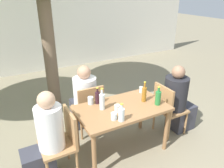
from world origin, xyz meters
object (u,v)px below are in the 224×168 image
patio_chair_1 (167,107)px  person_seated_0 (45,142)px  drinking_glass_1 (91,100)px  drinking_glass_3 (141,90)px  patio_chair_0 (63,139)px  wine_bottle_0 (98,97)px  patio_chair_2 (89,107)px  amber_bottle_2 (144,94)px  green_bottle_4 (158,98)px  drinking_glass_2 (117,108)px  drinking_glass_0 (114,116)px  dining_table_front (122,113)px  person_seated_2 (84,100)px  water_bottle_1 (102,101)px  water_bottle_3 (121,114)px  person_seated_1 (178,102)px

patio_chair_1 → person_seated_0: person_seated_0 is taller
patio_chair_1 → drinking_glass_1: (-1.25, 0.31, 0.29)m
drinking_glass_3 → patio_chair_0: bearing=-169.3°
wine_bottle_0 → drinking_glass_3: (0.78, -0.01, -0.05)m
patio_chair_1 → patio_chair_2: 1.31m
patio_chair_2 → amber_bottle_2: (0.65, -0.61, 0.36)m
green_bottle_4 → drinking_glass_3: 0.45m
drinking_glass_2 → green_bottle_4: bearing=-9.4°
amber_bottle_2 → drinking_glass_0: 0.69m
person_seated_0 → drinking_glass_1: person_seated_0 is taller
patio_chair_1 → dining_table_front: bearing=90.0°
person_seated_2 → drinking_glass_2: bearing=98.8°
patio_chair_1 → water_bottle_1: water_bottle_1 is taller
person_seated_0 → drinking_glass_2: person_seated_0 is taller
patio_chair_2 → drinking_glass_2: (0.14, -0.69, 0.29)m
patio_chair_0 → wine_bottle_0: wine_bottle_0 is taller
person_seated_2 → water_bottle_3: size_ratio=4.76×
drinking_glass_3 → person_seated_1: bearing=-24.4°
dining_table_front → patio_chair_0: 0.90m
patio_chair_0 → drinking_glass_1: bearing=119.8°
person_seated_0 → person_seated_1: 2.24m
patio_chair_0 → patio_chair_2: same height
person_seated_2 → person_seated_1: bearing=148.5°
patio_chair_0 → patio_chair_1: 1.78m
person_seated_2 → green_bottle_4: size_ratio=4.11×
person_seated_0 → drinking_glass_1: size_ratio=11.01×
person_seated_1 → water_bottle_3: person_seated_1 is taller
water_bottle_3 → drinking_glass_3: water_bottle_3 is taller
water_bottle_3 → green_bottle_4: bearing=9.5°
patio_chair_0 → drinking_glass_2: 0.83m
drinking_glass_0 → drinking_glass_3: bearing=32.1°
person_seated_0 → water_bottle_3: bearing=72.6°
drinking_glass_1 → green_bottle_4: bearing=-29.3°
wine_bottle_0 → green_bottle_4: 0.89m
wine_bottle_0 → water_bottle_1: 0.19m
person_seated_0 → drinking_glass_2: (1.00, -0.08, 0.25)m
patio_chair_0 → patio_chair_1: size_ratio=1.00×
drinking_glass_0 → patio_chair_1: bearing=11.0°
water_bottle_1 → green_bottle_4: size_ratio=1.12×
amber_bottle_2 → drinking_glass_0: amber_bottle_2 is taller
water_bottle_1 → drinking_glass_2: water_bottle_1 is taller
dining_table_front → water_bottle_3: 0.40m
patio_chair_2 → drinking_glass_3: (0.79, -0.35, 0.29)m
person_seated_1 → patio_chair_2: bearing=65.9°
patio_chair_2 → person_seated_1: size_ratio=0.75×
dining_table_front → drinking_glass_2: 0.21m
water_bottle_1 → amber_bottle_2: size_ratio=1.02×
wine_bottle_0 → drinking_glass_2: (0.14, -0.35, -0.05)m
patio_chair_2 → wine_bottle_0: 0.48m
person_seated_1 → drinking_glass_0: bearing=99.2°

